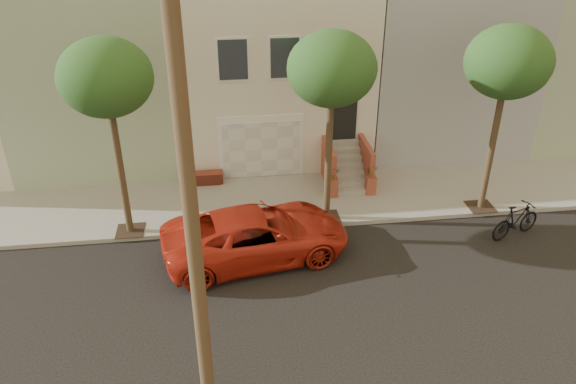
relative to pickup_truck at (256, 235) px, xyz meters
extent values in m
plane|color=black|center=(1.50, -2.18, -0.78)|extent=(90.00, 90.00, 0.00)
cube|color=gray|center=(1.50, 3.17, -0.71)|extent=(40.00, 3.70, 0.15)
cube|color=beige|center=(1.50, 9.02, 2.87)|extent=(7.00, 8.00, 7.00)
cube|color=gray|center=(-5.30, 9.02, 2.87)|extent=(6.50, 8.00, 7.00)
cube|color=gray|center=(8.30, 9.02, 2.87)|extent=(6.50, 8.00, 7.00)
cube|color=gray|center=(14.80, 9.02, 2.87)|extent=(6.50, 8.00, 7.00)
cube|color=silver|center=(0.60, 5.04, 0.62)|extent=(3.20, 0.12, 2.50)
cube|color=silver|center=(0.60, 4.98, 0.52)|extent=(2.90, 0.06, 2.20)
cube|color=gray|center=(0.60, 3.17, -0.62)|extent=(3.20, 3.70, 0.02)
cube|color=#943928|center=(-1.60, 4.72, -0.41)|extent=(1.40, 0.45, 0.44)
cube|color=black|center=(3.70, 4.99, 1.77)|extent=(1.00, 0.06, 2.00)
cube|color=#3F4751|center=(-0.30, 4.99, 3.97)|extent=(1.00, 0.06, 1.40)
cube|color=silver|center=(-0.30, 5.01, 3.97)|extent=(1.15, 0.05, 1.55)
cube|color=#3F4751|center=(1.50, 4.99, 3.97)|extent=(1.00, 0.06, 1.40)
cube|color=silver|center=(1.50, 5.01, 3.97)|extent=(1.15, 0.05, 1.55)
cube|color=#3F4751|center=(3.30, 4.99, 3.97)|extent=(1.00, 0.06, 1.40)
cube|color=silver|center=(3.30, 5.01, 3.97)|extent=(1.15, 0.05, 1.55)
cube|color=gray|center=(3.70, 3.20, -0.53)|extent=(1.20, 0.28, 0.20)
cube|color=gray|center=(3.70, 3.48, -0.33)|extent=(1.20, 0.28, 0.20)
cube|color=gray|center=(3.70, 3.76, -0.13)|extent=(1.20, 0.28, 0.20)
cube|color=gray|center=(3.70, 4.04, 0.07)|extent=(1.20, 0.28, 0.20)
cube|color=gray|center=(3.70, 4.32, 0.27)|extent=(1.20, 0.28, 0.20)
cube|color=gray|center=(3.70, 4.60, 0.47)|extent=(1.20, 0.28, 0.20)
cube|color=gray|center=(3.70, 4.88, 0.67)|extent=(1.20, 0.28, 0.20)
cube|color=brown|center=(3.00, 4.04, 0.17)|extent=(0.18, 1.96, 1.60)
cube|color=brown|center=(4.40, 4.04, 0.17)|extent=(0.18, 1.96, 1.60)
cube|color=brown|center=(3.00, 3.16, -0.28)|extent=(0.35, 0.35, 0.70)
imported|color=#224E1B|center=(3.00, 3.16, 0.29)|extent=(0.40, 0.35, 0.45)
cube|color=brown|center=(4.40, 3.16, -0.28)|extent=(0.35, 0.35, 0.70)
imported|color=#224E1B|center=(4.40, 3.16, 0.29)|extent=(0.41, 0.35, 0.45)
cube|color=#2D2116|center=(-4.00, 1.72, -0.63)|extent=(0.90, 0.90, 0.02)
cylinder|color=#3A2B1A|center=(-4.00, 1.72, 1.47)|extent=(0.22, 0.22, 4.20)
ellipsoid|color=#224E1B|center=(-4.00, 1.72, 4.52)|extent=(2.70, 2.57, 2.29)
cube|color=#2D2116|center=(2.50, 1.72, -0.63)|extent=(0.90, 0.90, 0.02)
cylinder|color=#3A2B1A|center=(2.50, 1.72, 1.47)|extent=(0.22, 0.22, 4.20)
ellipsoid|color=#224E1B|center=(2.50, 1.72, 4.52)|extent=(2.70, 2.57, 2.29)
cube|color=#2D2116|center=(8.00, 1.72, -0.63)|extent=(0.90, 0.90, 0.02)
cylinder|color=#3A2B1A|center=(8.00, 1.72, 1.47)|extent=(0.22, 0.22, 4.20)
ellipsoid|color=#224E1B|center=(8.00, 1.72, 4.52)|extent=(2.70, 2.57, 2.29)
cylinder|color=#43321F|center=(-1.50, -5.38, 4.22)|extent=(0.30, 0.30, 10.00)
imported|color=#B32415|center=(0.00, 0.00, 0.00)|extent=(6.01, 3.52, 1.57)
imported|color=black|center=(8.38, 0.05, -0.19)|extent=(2.04, 1.19, 1.18)
camera|label=1|loc=(-0.87, -14.19, 9.36)|focal=34.97mm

